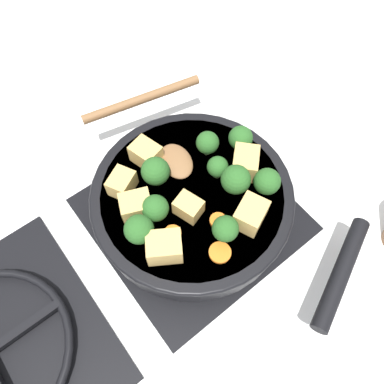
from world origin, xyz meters
name	(u,v)px	position (x,y,z in m)	size (l,w,h in m)	color
ground_plane	(192,215)	(0.00, 0.00, 0.00)	(2.40, 2.40, 0.00)	white
front_burner_grate	(192,212)	(0.00, 0.00, 0.01)	(0.31, 0.31, 0.03)	black
skillet_pan	(193,200)	(0.00, 0.00, 0.06)	(0.42, 0.33, 0.06)	black
wooden_spoon	(157,126)	(0.13, -0.03, 0.09)	(0.21, 0.21, 0.02)	brown
tofu_cube_center_large	(251,214)	(-0.09, -0.04, 0.10)	(0.05, 0.04, 0.04)	tan
tofu_cube_near_handle	(146,154)	(0.09, 0.02, 0.10)	(0.04, 0.03, 0.03)	tan
tofu_cube_east_chunk	(188,207)	(-0.02, 0.02, 0.10)	(0.04, 0.03, 0.03)	tan
tofu_cube_west_chunk	(164,247)	(-0.05, 0.09, 0.10)	(0.05, 0.04, 0.04)	tan
tofu_cube_back_piece	(245,163)	(-0.02, -0.09, 0.10)	(0.05, 0.04, 0.04)	tan
tofu_cube_front_piece	(136,206)	(0.02, 0.08, 0.10)	(0.04, 0.03, 0.03)	tan
tofu_cube_mid_small	(122,183)	(0.07, 0.08, 0.10)	(0.04, 0.03, 0.03)	tan
broccoli_floret_near_spoon	(155,171)	(0.05, 0.03, 0.11)	(0.04, 0.04, 0.05)	#709956
broccoli_floret_center_top	(208,143)	(0.04, -0.06, 0.11)	(0.04, 0.04, 0.04)	#709956
broccoli_floret_east_rim	(241,138)	(0.02, -0.11, 0.11)	(0.04, 0.04, 0.05)	#709956
broccoli_floret_west_rim	(216,165)	(0.00, -0.05, 0.10)	(0.03, 0.03, 0.04)	#709956
broccoli_floret_north_edge	(225,229)	(-0.08, 0.01, 0.11)	(0.04, 0.04, 0.04)	#709956
broccoli_floret_south_cluster	(236,180)	(-0.04, -0.05, 0.11)	(0.04, 0.04, 0.05)	#709956
broccoli_floret_mid_floret	(267,182)	(-0.06, -0.09, 0.11)	(0.04, 0.04, 0.05)	#709956
broccoli_floret_small_inner	(155,208)	(0.00, 0.06, 0.11)	(0.04, 0.04, 0.05)	#709956
broccoli_floret_tall_stem	(139,229)	(-0.01, 0.10, 0.11)	(0.04, 0.04, 0.05)	#709956
carrot_slice_orange_thin	(220,253)	(-0.10, 0.03, 0.08)	(0.03, 0.03, 0.01)	orange
carrot_slice_near_center	(173,233)	(-0.04, 0.06, 0.08)	(0.03, 0.03, 0.01)	orange
carrot_slice_edge_slice	(218,221)	(-0.06, 0.00, 0.08)	(0.02, 0.02, 0.01)	orange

